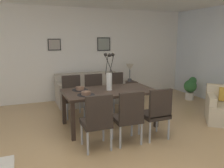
% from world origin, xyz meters
% --- Properties ---
extents(ground_plane, '(9.00, 9.00, 0.00)m').
position_xyz_m(ground_plane, '(0.00, 0.00, 0.00)').
color(ground_plane, tan).
extents(back_wall_panel, '(9.00, 0.10, 2.60)m').
position_xyz_m(back_wall_panel, '(0.00, 3.25, 1.30)').
color(back_wall_panel, white).
rests_on(back_wall_panel, ground).
extents(dining_table, '(1.80, 0.98, 0.74)m').
position_xyz_m(dining_table, '(0.25, 0.89, 0.67)').
color(dining_table, '#33261E').
rests_on(dining_table, ground).
extents(dining_chair_near_left, '(0.45, 0.45, 0.92)m').
position_xyz_m(dining_chair_near_left, '(-0.30, -0.03, 0.51)').
color(dining_chair_near_left, black).
rests_on(dining_chair_near_left, ground).
extents(dining_chair_near_right, '(0.45, 0.45, 0.92)m').
position_xyz_m(dining_chair_near_right, '(-0.30, 1.77, 0.51)').
color(dining_chair_near_right, black).
rests_on(dining_chair_near_right, ground).
extents(dining_chair_far_left, '(0.45, 0.45, 0.92)m').
position_xyz_m(dining_chair_far_left, '(0.24, -0.02, 0.51)').
color(dining_chair_far_left, black).
rests_on(dining_chair_far_left, ground).
extents(dining_chair_far_right, '(0.44, 0.44, 0.92)m').
position_xyz_m(dining_chair_far_right, '(0.23, 1.77, 0.51)').
color(dining_chair_far_right, black).
rests_on(dining_chair_far_right, ground).
extents(dining_chair_mid_left, '(0.44, 0.44, 0.92)m').
position_xyz_m(dining_chair_mid_left, '(0.78, -0.02, 0.51)').
color(dining_chair_mid_left, black).
rests_on(dining_chair_mid_left, ground).
extents(dining_chair_mid_right, '(0.45, 0.45, 0.92)m').
position_xyz_m(dining_chair_mid_right, '(0.80, 1.80, 0.51)').
color(dining_chair_mid_right, black).
rests_on(dining_chair_mid_right, ground).
extents(centerpiece_vase, '(0.21, 0.23, 0.73)m').
position_xyz_m(centerpiece_vase, '(0.25, 0.89, 1.02)').
color(centerpiece_vase, silver).
rests_on(centerpiece_vase, dining_table).
extents(placemat_near_left, '(0.32, 0.32, 0.01)m').
position_xyz_m(placemat_near_left, '(-0.29, 0.67, 0.74)').
color(placemat_near_left, black).
rests_on(placemat_near_left, dining_table).
extents(bowl_near_left, '(0.17, 0.17, 0.07)m').
position_xyz_m(bowl_near_left, '(-0.29, 0.67, 0.78)').
color(bowl_near_left, brown).
rests_on(bowl_near_left, dining_table).
extents(placemat_near_right, '(0.32, 0.32, 0.01)m').
position_xyz_m(placemat_near_right, '(-0.29, 1.11, 0.74)').
color(placemat_near_right, black).
rests_on(placemat_near_right, dining_table).
extents(bowl_near_right, '(0.17, 0.17, 0.07)m').
position_xyz_m(bowl_near_right, '(-0.29, 1.11, 0.78)').
color(bowl_near_right, brown).
rests_on(bowl_near_right, dining_table).
extents(sofa, '(1.77, 0.84, 0.80)m').
position_xyz_m(sofa, '(0.35, 2.70, 0.28)').
color(sofa, '#A89E8E').
rests_on(sofa, ground).
extents(side_table, '(0.36, 0.36, 0.52)m').
position_xyz_m(side_table, '(1.57, 2.63, 0.26)').
color(side_table, '#33261E').
rests_on(side_table, ground).
extents(table_lamp, '(0.22, 0.22, 0.51)m').
position_xyz_m(table_lamp, '(1.57, 2.63, 0.89)').
color(table_lamp, '#4C4C51').
rests_on(table_lamp, side_table).
extents(framed_picture_left, '(0.35, 0.03, 0.32)m').
position_xyz_m(framed_picture_left, '(-0.46, 3.18, 1.59)').
color(framed_picture_left, black).
extents(framed_picture_center, '(0.40, 0.03, 0.39)m').
position_xyz_m(framed_picture_center, '(0.97, 3.18, 1.59)').
color(framed_picture_center, black).
extents(potted_plant, '(0.36, 0.36, 0.67)m').
position_xyz_m(potted_plant, '(3.16, 1.89, 0.37)').
color(potted_plant, silver).
rests_on(potted_plant, ground).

